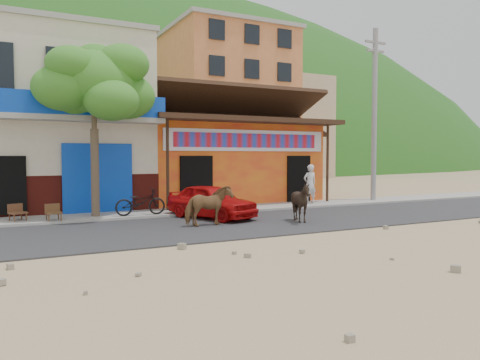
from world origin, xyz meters
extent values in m
plane|color=#9E825B|center=(0.00, 0.00, 0.00)|extent=(120.00, 120.00, 0.00)
cube|color=#28282B|center=(0.00, 2.50, 0.02)|extent=(60.00, 5.00, 0.04)
cube|color=gray|center=(0.00, 6.00, 0.06)|extent=(60.00, 2.00, 0.12)
cube|color=orange|center=(2.00, 10.00, 1.80)|extent=(8.00, 6.00, 3.60)
cube|color=beige|center=(-5.50, 10.00, 3.50)|extent=(7.00, 6.00, 7.00)
cube|color=#CC723F|center=(9.00, 24.00, 6.00)|extent=(9.00, 9.00, 12.00)
cube|color=tan|center=(18.00, 30.00, 5.00)|extent=(8.00, 8.00, 10.00)
ellipsoid|color=#194C14|center=(0.00, 70.00, 12.00)|extent=(100.00, 40.00, 24.00)
cylinder|color=gray|center=(8.20, 6.00, 4.12)|extent=(0.24, 0.24, 8.00)
imported|color=brown|center=(-1.81, 2.45, 0.66)|extent=(1.53, 0.81, 1.24)
imported|color=black|center=(1.20, 1.83, 0.69)|extent=(1.55, 1.50, 1.29)
imported|color=red|center=(-1.00, 4.08, 0.63)|extent=(2.57, 3.76, 1.19)
imported|color=black|center=(-3.16, 5.33, 0.58)|extent=(1.77, 0.65, 0.92)
imported|color=silver|center=(4.50, 5.94, 0.97)|extent=(0.62, 0.41, 1.70)
camera|label=1|loc=(-7.50, -10.73, 2.21)|focal=35.00mm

